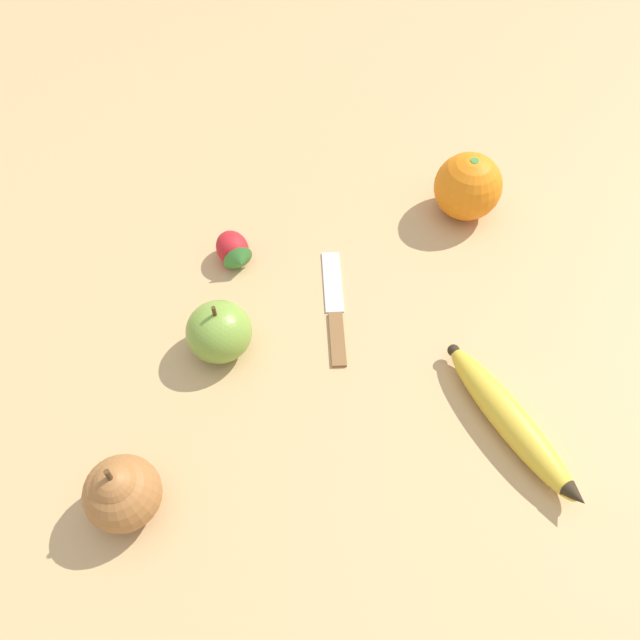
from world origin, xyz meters
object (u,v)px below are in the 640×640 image
object	(u,v)px
banana	(511,421)
pear	(122,492)
strawberry	(234,250)
orange	(468,187)
apple	(219,332)
paring_knife	(335,309)

from	to	relation	value
banana	pear	size ratio (longest dim) A/B	2.25
banana	pear	distance (m)	0.39
strawberry	pear	bearing A→B (deg)	-40.19
pear	orange	bearing A→B (deg)	-144.40
banana	orange	bearing A→B (deg)	151.48
apple	paring_knife	distance (m)	0.14
paring_knife	banana	bearing A→B (deg)	-43.19
pear	paring_knife	world-z (taller)	pear
pear	strawberry	world-z (taller)	pear
orange	apple	bearing A→B (deg)	24.40
apple	banana	bearing A→B (deg)	150.79
orange	pear	distance (m)	0.54
strawberry	paring_knife	distance (m)	0.15
orange	strawberry	distance (m)	0.31
pear	strawberry	bearing A→B (deg)	-115.12
strawberry	apple	size ratio (longest dim) A/B	0.79
apple	strawberry	bearing A→B (deg)	-103.20
pear	apple	xyz separation A→B (m)	(-0.11, -0.16, -0.01)
orange	strawberry	world-z (taller)	orange
banana	paring_knife	size ratio (longest dim) A/B	1.23
orange	apple	world-z (taller)	orange
paring_knife	orange	bearing A→B (deg)	40.64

